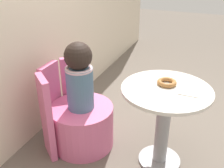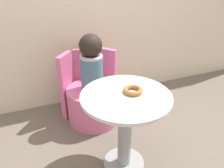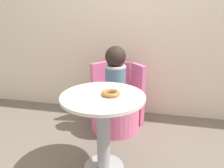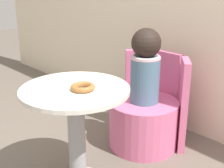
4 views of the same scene
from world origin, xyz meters
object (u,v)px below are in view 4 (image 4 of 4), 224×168
donut (83,87)px  child_figure (145,65)px  round_table (76,119)px  tub_chair (143,123)px

donut → child_figure: bearing=98.7°
child_figure → donut: bearing=-81.3°
round_table → donut: (0.06, 0.01, 0.21)m
child_figure → tub_chair: bearing=82.9°
tub_chair → donut: donut is taller
tub_chair → donut: size_ratio=3.77×
round_table → donut: donut is taller
round_table → donut: 0.22m
child_figure → donut: child_figure is taller
tub_chair → donut: bearing=-81.3°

